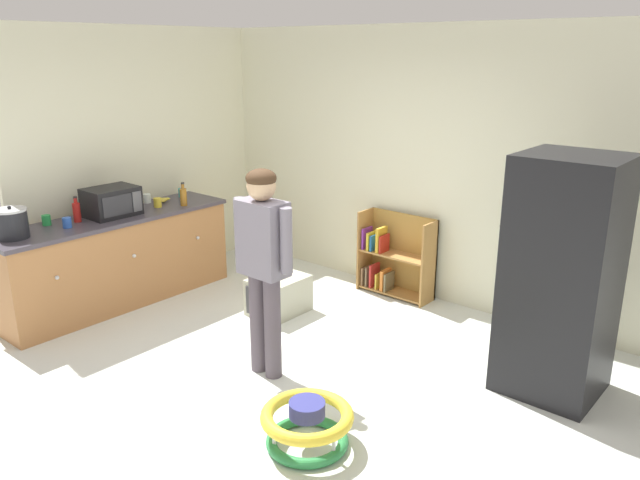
{
  "coord_description": "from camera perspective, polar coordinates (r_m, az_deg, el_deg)",
  "views": [
    {
      "loc": [
        3.12,
        -2.99,
        2.46
      ],
      "look_at": [
        0.0,
        0.69,
        0.97
      ],
      "focal_mm": 34.7,
      "sensor_mm": 36.0,
      "label": 1
    }
  ],
  "objects": [
    {
      "name": "amber_bottle",
      "position": [
        6.58,
        -12.49,
        3.95
      ],
      "size": [
        0.07,
        0.07,
        0.25
      ],
      "color": "#9E661E",
      "rests_on": "kitchen_counter"
    },
    {
      "name": "standing_person",
      "position": [
        4.65,
        -5.26,
        -1.27
      ],
      "size": [
        0.57,
        0.23,
        1.64
      ],
      "color": "#584D58",
      "rests_on": "ground"
    },
    {
      "name": "microwave",
      "position": [
        6.36,
        -18.68,
        3.37
      ],
      "size": [
        0.37,
        0.48,
        0.28
      ],
      "color": "black",
      "rests_on": "kitchen_counter"
    },
    {
      "name": "crock_pot",
      "position": [
        5.92,
        -26.56,
        1.37
      ],
      "size": [
        0.27,
        0.27,
        0.29
      ],
      "color": "black",
      "rests_on": "kitchen_counter"
    },
    {
      "name": "ground_plane",
      "position": [
        4.97,
        -5.29,
        -12.55
      ],
      "size": [
        12.0,
        12.0,
        0.0
      ],
      "primitive_type": "plane",
      "color": "silver",
      "rests_on": "ground"
    },
    {
      "name": "back_wall",
      "position": [
        6.26,
        9.81,
        6.74
      ],
      "size": [
        5.2,
        0.06,
        2.7
      ],
      "primitive_type": "cube",
      "color": "silver",
      "rests_on": "ground"
    },
    {
      "name": "blue_cup",
      "position": [
        6.09,
        -22.3,
        1.49
      ],
      "size": [
        0.08,
        0.08,
        0.09
      ],
      "primitive_type": "cylinder",
      "color": "blue",
      "rests_on": "kitchen_counter"
    },
    {
      "name": "banana_bunch",
      "position": [
        6.79,
        -14.2,
        3.63
      ],
      "size": [
        0.15,
        0.16,
        0.04
      ],
      "color": "yellow",
      "rests_on": "kitchen_counter"
    },
    {
      "name": "baby_walker",
      "position": [
        4.14,
        -1.2,
        -16.62
      ],
      "size": [
        0.6,
        0.6,
        0.32
      ],
      "color": "#2E8A49",
      "rests_on": "ground"
    },
    {
      "name": "ketchup_bottle",
      "position": [
        6.25,
        -21.52,
        2.45
      ],
      "size": [
        0.07,
        0.07,
        0.25
      ],
      "color": "red",
      "rests_on": "kitchen_counter"
    },
    {
      "name": "left_side_wall",
      "position": [
        6.98,
        -16.21,
        7.37
      ],
      "size": [
        0.06,
        2.99,
        2.7
      ],
      "primitive_type": "cube",
      "color": "#E9E7C7",
      "rests_on": "ground"
    },
    {
      "name": "refrigerator",
      "position": [
        4.78,
        21.38,
        -3.22
      ],
      "size": [
        0.73,
        0.68,
        1.78
      ],
      "color": "black",
      "rests_on": "ground"
    },
    {
      "name": "white_cup",
      "position": [
        6.81,
        -15.67,
        3.71
      ],
      "size": [
        0.08,
        0.08,
        0.09
      ],
      "primitive_type": "cylinder",
      "color": "white",
      "rests_on": "kitchen_counter"
    },
    {
      "name": "pet_carrier",
      "position": [
        6.03,
        -3.86,
        -5.08
      ],
      "size": [
        0.42,
        0.55,
        0.36
      ],
      "color": "beige",
      "rests_on": "ground"
    },
    {
      "name": "teal_cup",
      "position": [
        6.99,
        -12.6,
        4.28
      ],
      "size": [
        0.08,
        0.08,
        0.09
      ],
      "primitive_type": "cylinder",
      "color": "teal",
      "rests_on": "kitchen_counter"
    },
    {
      "name": "bookshelf",
      "position": [
        6.48,
        6.82,
        -1.76
      ],
      "size": [
        0.8,
        0.28,
        0.85
      ],
      "color": "#B48142",
      "rests_on": "ground"
    },
    {
      "name": "yellow_cup",
      "position": [
        6.59,
        -14.75,
        3.36
      ],
      "size": [
        0.08,
        0.08,
        0.09
      ],
      "primitive_type": "cylinder",
      "color": "yellow",
      "rests_on": "kitchen_counter"
    },
    {
      "name": "green_cup",
      "position": [
        6.25,
        -23.92,
        1.68
      ],
      "size": [
        0.08,
        0.08,
        0.09
      ],
      "primitive_type": "cylinder",
      "color": "green",
      "rests_on": "kitchen_counter"
    },
    {
      "name": "kitchen_counter",
      "position": [
        6.5,
        -18.22,
        -1.71
      ],
      "size": [
        0.65,
        2.37,
        0.9
      ],
      "color": "#AF7544",
      "rests_on": "ground"
    }
  ]
}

